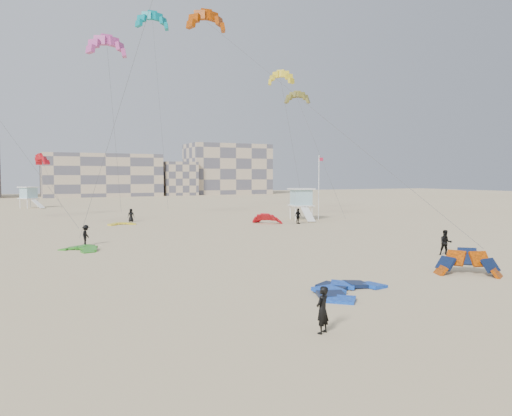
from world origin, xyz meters
name	(u,v)px	position (x,y,z in m)	size (l,w,h in m)	color
ground	(324,306)	(0.00, 0.00, 0.00)	(320.00, 320.00, 0.00)	#C9B387
kite_ground_blue	(349,293)	(2.50, 1.57, 0.00)	(4.32, 4.50, 0.57)	blue
kite_ground_orange	(468,275)	(11.43, 2.16, 0.00)	(3.61, 2.76, 2.37)	#FA5700
kite_ground_green	(80,251)	(-7.93, 22.07, 0.00)	(3.07, 3.23, 0.64)	#3E8F29
kite_ground_red_far	(268,223)	(15.46, 35.74, 0.00)	(3.74, 3.35, 2.04)	red
kite_ground_yellow	(122,225)	(-1.04, 41.55, 0.00)	(2.89, 3.04, 0.39)	yellow
kitesurfer_main	(322,310)	(-2.25, -3.27, 0.88)	(0.64, 0.42, 1.76)	black
kitesurfer_b	(446,243)	(15.91, 8.10, 0.92)	(0.90, 0.70, 1.85)	black
kitesurfer_c	(86,235)	(-7.11, 24.97, 0.86)	(1.11, 0.64, 1.72)	black
kitesurfer_d	(298,216)	(18.47, 33.54, 0.94)	(1.10, 0.46, 1.88)	black
kitesurfer_e	(131,215)	(0.70, 44.75, 0.84)	(0.82, 0.53, 1.68)	black
kitesurfer_f	(306,207)	(28.40, 48.07, 0.94)	(1.74, 0.55, 1.87)	black
kite_fly_orange	(207,22)	(6.72, 33.10, 22.30)	(10.82, 30.92, 22.73)	#FA5700
kite_fly_pink	(107,47)	(-1.98, 43.81, 21.12)	(4.77, 7.42, 21.69)	#BC4999
kite_fly_olive	(297,99)	(19.47, 35.59, 15.37)	(4.04, 10.06, 15.64)	brown
kite_fly_yellow	(281,79)	(22.67, 45.84, 19.82)	(10.49, 9.23, 19.97)	yellow
kite_fly_teal_b	(153,22)	(5.99, 53.41, 27.79)	(4.72, 4.59, 28.27)	#018D93
kite_fly_red	(42,160)	(-8.88, 57.89, 8.00)	(4.59, 3.80, 8.20)	red
lifeguard_tower_near	(301,204)	(21.64, 38.11, 2.07)	(3.50, 6.01, 4.17)	white
lifeguard_tower_far	(29,197)	(-10.22, 80.19, 1.92)	(3.80, 5.82, 3.87)	white
flagpole	(319,186)	(23.85, 37.31, 4.46)	(0.69, 0.11, 8.53)	white
condo_mid	(101,175)	(10.00, 130.00, 6.00)	(32.00, 16.00, 12.00)	tan
condo_east	(228,169)	(50.00, 132.00, 8.00)	(26.00, 14.00, 16.00)	tan
condo_fill_right	(178,179)	(32.00, 128.00, 5.00)	(10.00, 10.00, 10.00)	tan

